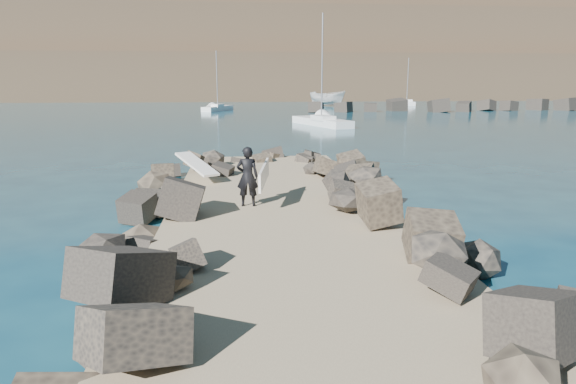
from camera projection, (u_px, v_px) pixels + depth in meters
name	position (u px, v px, depth m)	size (l,w,h in m)	color
ground	(284.00, 242.00, 12.97)	(800.00, 800.00, 0.00)	#0F384C
jetty	(293.00, 257.00, 10.96)	(6.00, 26.00, 0.60)	#8C7759
riprap_left	(157.00, 245.00, 11.12)	(2.60, 22.00, 1.00)	black
riprap_right	(417.00, 237.00, 11.69)	(2.60, 22.00, 1.00)	#262421
breakwater_secondary	(503.00, 107.00, 69.75)	(52.00, 4.00, 1.20)	black
headland	(269.00, 43.00, 166.17)	(360.00, 140.00, 32.00)	#2D4919
surfboard_resting	(197.00, 167.00, 17.88)	(0.59, 2.36, 0.08)	white
boat_imported	(327.00, 98.00, 84.49)	(2.40, 6.37, 2.46)	silver
surfer_with_board	(250.00, 176.00, 14.01)	(0.96, 2.02, 1.65)	black
sailboat_f	(388.00, 99.00, 110.02)	(3.67, 5.27, 6.67)	white
sailboat_b	(218.00, 108.00, 70.07)	(4.24, 6.69, 8.13)	white
sailboat_c	(322.00, 122.00, 46.94)	(4.58, 8.55, 10.01)	white
sailboat_d	(407.00, 103.00, 87.45)	(2.06, 6.69, 7.99)	white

